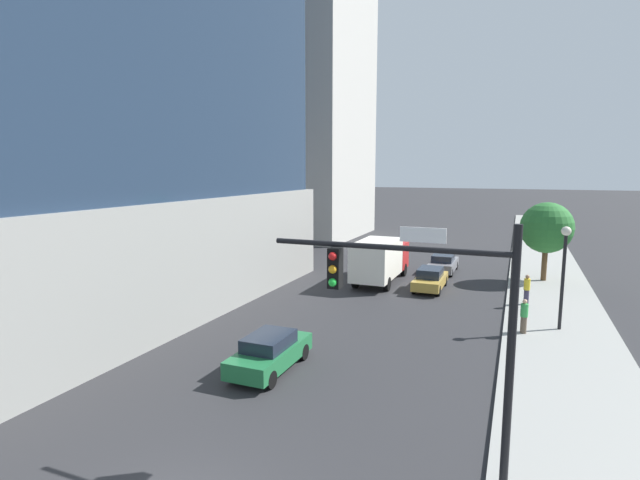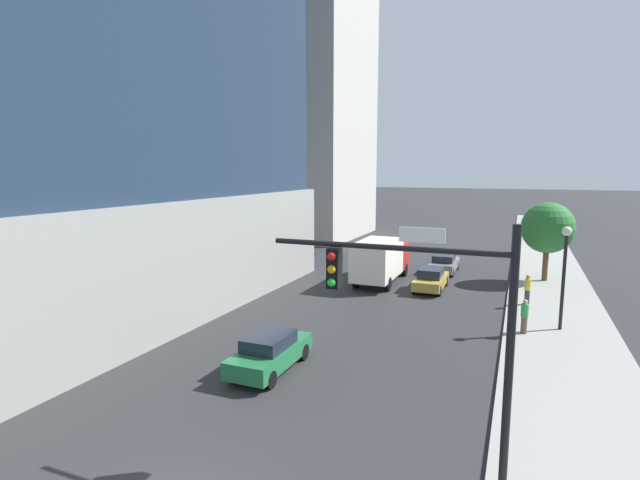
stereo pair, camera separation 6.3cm
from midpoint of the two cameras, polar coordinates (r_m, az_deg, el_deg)
name	(u,v)px [view 2 (the right image)]	position (r m, az deg, el deg)	size (l,w,h in m)	color
sidewalk	(557,316)	(28.74, 26.07, -8.05)	(5.04, 120.00, 0.15)	gray
construction_building	(308,70)	(58.25, -1.35, 19.35)	(12.72, 16.17, 41.89)	#B2AFA8
traffic_light_pole	(427,305)	(12.13, 12.53, -7.44)	(6.09, 0.48, 6.39)	black
street_lamp	(565,261)	(25.57, 26.84, -2.24)	(0.44, 0.44, 4.96)	black
street_tree	(548,228)	(36.44, 25.19, 1.28)	(3.47, 3.47, 5.39)	brown
car_gray	(444,263)	(37.93, 14.40, -2.68)	(1.77, 4.33, 1.40)	slate
car_gold	(431,279)	(32.33, 12.93, -4.48)	(1.72, 4.25, 1.45)	#AD8938
car_green	(270,352)	(19.41, -5.80, -12.93)	(1.75, 4.22, 1.46)	#1E6638
box_truck	(381,259)	(33.56, 7.18, -2.17)	(2.42, 7.03, 3.01)	#B21E1E
pedestrian_yellow_shirt	(528,289)	(29.97, 23.22, -5.35)	(0.34, 0.34, 1.71)	#38334C
pedestrian_green_shirt	(525,316)	(24.79, 22.93, -8.23)	(0.34, 0.34, 1.62)	brown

